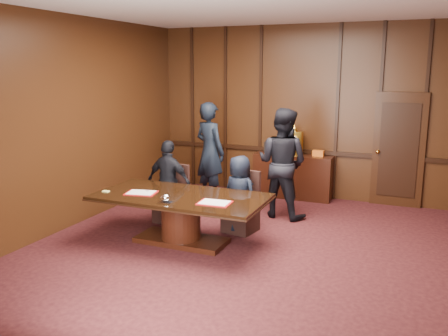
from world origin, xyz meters
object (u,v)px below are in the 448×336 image
object	(u,v)px
sideboard	(293,174)
witness_right	(282,163)
conference_table	(181,211)
signatory_left	(169,182)
witness_left	(210,152)
signatory_right	(240,194)

from	to	relation	value
sideboard	witness_right	bearing A→B (deg)	-84.11
conference_table	signatory_left	distance (m)	1.05
signatory_left	witness_left	bearing A→B (deg)	-86.80
witness_left	witness_right	distance (m)	1.70
sideboard	witness_left	size ratio (longest dim) A/B	0.80
conference_table	signatory_right	bearing A→B (deg)	50.91
sideboard	signatory_right	world-z (taller)	sideboard
signatory_right	conference_table	bearing A→B (deg)	66.60
signatory_right	witness_right	distance (m)	1.22
witness_right	witness_left	bearing A→B (deg)	-5.02
sideboard	witness_left	distance (m)	1.79
sideboard	witness_right	distance (m)	1.41
signatory_right	witness_right	xyz separation A→B (m)	(0.39, 1.10, 0.34)
signatory_right	signatory_left	bearing A→B (deg)	15.70
signatory_left	witness_right	world-z (taller)	witness_right
sideboard	witness_right	xyz separation A→B (m)	(0.14, -1.32, 0.49)
conference_table	witness_right	bearing A→B (deg)	61.43
conference_table	sideboard	bearing A→B (deg)	74.37
conference_table	signatory_left	xyz separation A→B (m)	(-0.65, 0.80, 0.21)
witness_right	sideboard	bearing A→B (deg)	-73.14
signatory_left	signatory_right	bearing A→B (deg)	-174.74
sideboard	signatory_right	xyz separation A→B (m)	(-0.25, -2.42, 0.15)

